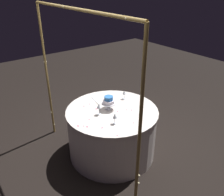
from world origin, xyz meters
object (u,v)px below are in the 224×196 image
(main_table, at_px, (112,132))
(wine_glass_0, at_px, (124,93))
(tiered_cake, at_px, (109,101))
(cake_knife, at_px, (96,101))
(wine_glass_2, at_px, (99,106))
(wine_glass_1, at_px, (115,116))
(decorative_arch, at_px, (79,74))

(main_table, distance_m, wine_glass_0, 0.66)
(tiered_cake, bearing_deg, wine_glass_0, -72.89)
(cake_knife, bearing_deg, wine_glass_0, -115.42)
(wine_glass_0, bearing_deg, wine_glass_2, 104.83)
(wine_glass_1, xyz_separation_m, wine_glass_2, (0.33, 0.03, 0.02))
(decorative_arch, xyz_separation_m, tiered_cake, (0.05, -0.49, -0.56))
(decorative_arch, bearing_deg, main_table, -89.87)
(decorative_arch, relative_size, main_table, 1.64)
(tiered_cake, height_order, wine_glass_1, tiered_cake)
(tiered_cake, height_order, cake_knife, tiered_cake)
(main_table, bearing_deg, cake_knife, 6.09)
(tiered_cake, bearing_deg, wine_glass_1, 155.61)
(tiered_cake, bearing_deg, cake_knife, 2.89)
(cake_knife, bearing_deg, decorative_arch, 128.79)
(wine_glass_0, relative_size, cake_knife, 0.52)
(cake_knife, bearing_deg, tiered_cake, -177.11)
(main_table, distance_m, wine_glass_1, 0.63)
(wine_glass_0, xyz_separation_m, wine_glass_1, (-0.49, 0.57, 0.01))
(decorative_arch, height_order, wine_glass_2, decorative_arch)
(main_table, relative_size, cake_knife, 4.76)
(wine_glass_0, bearing_deg, cake_knife, 64.58)
(wine_glass_0, height_order, wine_glass_2, wine_glass_2)
(decorative_arch, xyz_separation_m, cake_knife, (0.38, -0.47, -0.70))
(decorative_arch, height_order, cake_knife, decorative_arch)
(wine_glass_0, relative_size, wine_glass_1, 0.96)
(wine_glass_1, height_order, wine_glass_2, wine_glass_2)
(decorative_arch, relative_size, wine_glass_2, 12.75)
(wine_glass_2, bearing_deg, tiered_cake, -80.00)
(wine_glass_1, bearing_deg, main_table, -31.00)
(tiered_cake, bearing_deg, decorative_arch, 96.00)
(decorative_arch, distance_m, cake_knife, 0.92)
(main_table, xyz_separation_m, wine_glass_2, (0.02, 0.22, 0.53))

